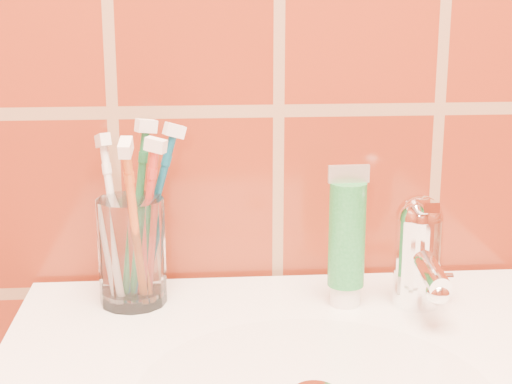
{
  "coord_description": "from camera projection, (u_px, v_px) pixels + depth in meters",
  "views": [
    {
      "loc": [
        -0.09,
        0.34,
        1.17
      ],
      "look_at": [
        -0.03,
        1.08,
        0.98
      ],
      "focal_mm": 55.0,
      "sensor_mm": 36.0,
      "label": 1
    }
  ],
  "objects": [
    {
      "name": "toothpaste_tube",
      "position": [
        347.0,
        241.0,
        0.81
      ],
      "size": [
        0.04,
        0.04,
        0.15
      ],
      "rotation": [
        0.0,
        0.0,
        0.05
      ],
      "color": "white",
      "rests_on": "pedestal_sink"
    },
    {
      "name": "toothbrush_0",
      "position": [
        147.0,
        222.0,
        0.82
      ],
      "size": [
        0.08,
        0.07,
        0.19
      ],
      "primitive_type": null,
      "rotation": [
        0.16,
        0.0,
        1.14
      ],
      "color": "#B43026",
      "rests_on": "glass_tumbler"
    },
    {
      "name": "toothbrush_3",
      "position": [
        114.0,
        219.0,
        0.83
      ],
      "size": [
        0.09,
        0.13,
        0.19
      ],
      "primitive_type": null,
      "rotation": [
        0.29,
        0.0,
        -2.71
      ],
      "color": "white",
      "rests_on": "glass_tumbler"
    },
    {
      "name": "faucet",
      "position": [
        419.0,
        248.0,
        0.81
      ],
      "size": [
        0.05,
        0.11,
        0.12
      ],
      "color": "white",
      "rests_on": "pedestal_sink"
    },
    {
      "name": "toothbrush_2",
      "position": [
        135.0,
        227.0,
        0.78
      ],
      "size": [
        0.04,
        0.15,
        0.21
      ],
      "primitive_type": null,
      "rotation": [
        0.34,
        0.0,
        -0.09
      ],
      "color": "#C35C22",
      "rests_on": "glass_tumbler"
    },
    {
      "name": "toothbrush_4",
      "position": [
        152.0,
        213.0,
        0.83
      ],
      "size": [
        0.12,
        0.11,
        0.2
      ],
      "primitive_type": null,
      "rotation": [
        0.31,
        0.0,
        1.98
      ],
      "color": "#0C4F6C",
      "rests_on": "glass_tumbler"
    },
    {
      "name": "toothbrush_1",
      "position": [
        138.0,
        212.0,
        0.82
      ],
      "size": [
        0.08,
        0.07,
        0.2
      ],
      "primitive_type": null,
      "rotation": [
        0.15,
        0.0,
        2.09
      ],
      "color": "#1C693A",
      "rests_on": "glass_tumbler"
    },
    {
      "name": "glass_tumbler",
      "position": [
        132.0,
        251.0,
        0.82
      ],
      "size": [
        0.07,
        0.07,
        0.11
      ],
      "primitive_type": "cylinder",
      "rotation": [
        0.0,
        0.0,
        0.04
      ],
      "color": "white",
      "rests_on": "pedestal_sink"
    }
  ]
}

